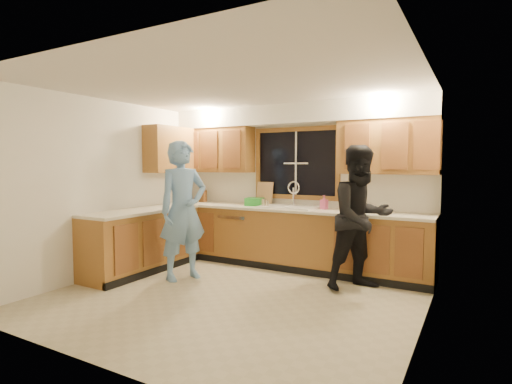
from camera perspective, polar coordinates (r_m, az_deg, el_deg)
floor at (r=4.95m, az=-3.45°, el=-14.72°), size 4.20×4.20×0.00m
ceiling at (r=4.77m, az=-3.58°, el=15.02°), size 4.20×4.20×0.00m
wall_back at (r=6.37m, az=5.77°, el=0.95°), size 4.20×0.00×4.20m
wall_left at (r=6.09m, az=-20.36°, el=0.58°), size 0.00×3.80×3.80m
wall_right at (r=3.98m, az=22.85°, el=-1.17°), size 0.00×3.80×3.80m
base_cabinets_back at (r=6.20m, az=4.61°, el=-6.67°), size 4.20×0.60×0.88m
base_cabinets_left at (r=6.21m, az=-15.88°, el=-6.80°), size 0.60×1.90×0.88m
countertop_back at (r=6.12m, az=4.57°, el=-2.46°), size 4.20×0.63×0.04m
countertop_left at (r=6.13m, az=-15.87°, el=-2.59°), size 0.63×1.90×0.04m
upper_cabinets_left at (r=6.92m, az=-5.69°, el=5.95°), size 1.35×0.33×0.75m
upper_cabinets_right at (r=5.79m, az=18.27°, el=6.16°), size 1.35×0.33×0.75m
upper_cabinets_return at (r=6.76m, az=-12.27°, el=5.93°), size 0.33×0.90×0.75m
soffit at (r=6.25m, az=5.19°, el=11.00°), size 4.20×0.35×0.30m
window_frame at (r=6.36m, az=5.76°, el=4.10°), size 1.44×0.03×1.14m
sink at (r=6.14m, az=4.65°, el=-2.77°), size 0.86×0.52×0.57m
dishwasher at (r=6.59m, az=-2.20°, el=-6.29°), size 0.60×0.56×0.82m
stove at (r=5.83m, az=-19.90°, el=-7.49°), size 0.58×0.75×0.90m
man at (r=5.58m, az=-10.37°, el=-2.58°), size 0.70×0.82×1.91m
woman at (r=5.20m, az=14.83°, el=-3.57°), size 1.10×1.12×1.83m
knife_block at (r=7.11m, az=-7.61°, el=-0.59°), size 0.11×0.09×0.20m
cutting_board at (r=6.54m, az=1.25°, el=-0.20°), size 0.29×0.11×0.37m
dish_crate at (r=6.42m, az=-0.22°, el=-1.40°), size 0.32×0.30×0.12m
soap_bottle at (r=5.99m, az=9.70°, el=-1.44°), size 0.10×0.11×0.21m
bowl at (r=5.80m, az=13.80°, el=-2.44°), size 0.23×0.23×0.06m
can_left at (r=6.19m, az=1.14°, el=-1.58°), size 0.09×0.09×0.13m
can_right at (r=6.18m, az=1.57°, el=-1.69°), size 0.06×0.06×0.11m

